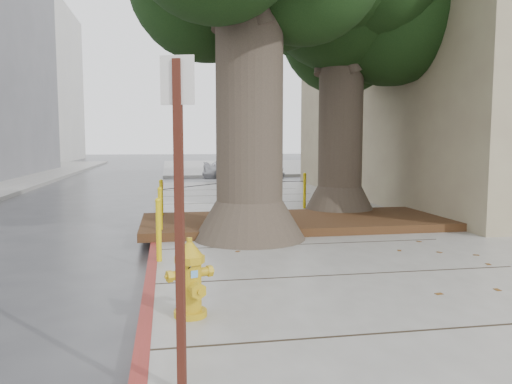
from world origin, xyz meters
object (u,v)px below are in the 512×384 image
(fire_hydrant, at_px, (190,278))
(signpost, at_px, (179,207))
(car_silver, at_px, (244,168))
(car_red, at_px, (403,167))

(fire_hydrant, distance_m, signpost, 1.81)
(car_silver, distance_m, car_red, 9.22)
(signpost, xyz_separation_m, car_silver, (3.51, 20.09, -0.80))
(fire_hydrant, bearing_deg, car_silver, 60.22)
(fire_hydrant, height_order, signpost, signpost)
(car_red, bearing_deg, car_silver, 101.17)
(fire_hydrant, relative_size, signpost, 0.35)
(fire_hydrant, xyz_separation_m, car_silver, (3.37, 18.54, 0.13))
(car_silver, bearing_deg, fire_hydrant, 172.59)
(car_silver, bearing_deg, signpost, 173.01)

